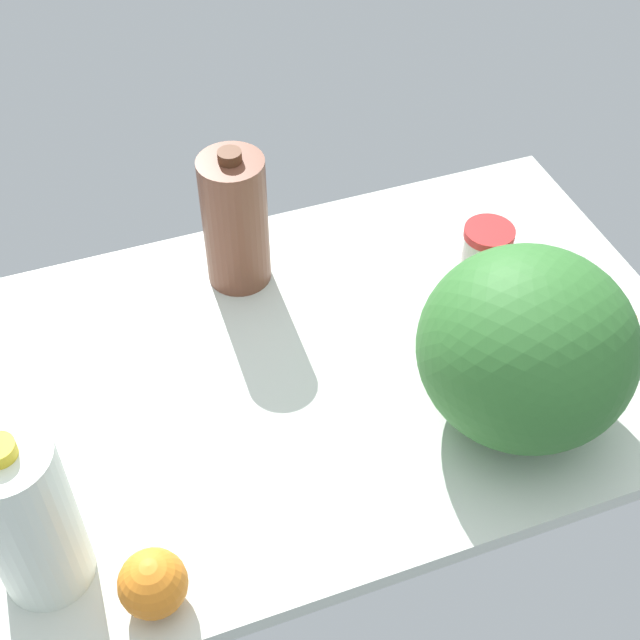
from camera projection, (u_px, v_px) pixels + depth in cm
name	position (u px, v px, depth cm)	size (l,w,h in cm)	color
countertop	(320.00, 369.00, 143.89)	(120.00, 76.00, 3.00)	silver
chocolate_milk_jug	(235.00, 221.00, 148.19)	(11.03, 11.03, 26.31)	brown
watermelon	(526.00, 348.00, 126.06)	(31.40, 31.40, 28.31)	#33702F
milk_jug	(28.00, 517.00, 108.07)	(11.80, 11.80, 27.98)	white
tumbler_cup	(483.00, 267.00, 146.65)	(8.14, 8.14, 16.15)	beige
orange_beside_bowl	(616.00, 325.00, 143.74)	(7.10, 7.10, 7.10)	orange
orange_near_front	(153.00, 584.00, 111.48)	(8.93, 8.93, 8.93)	orange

